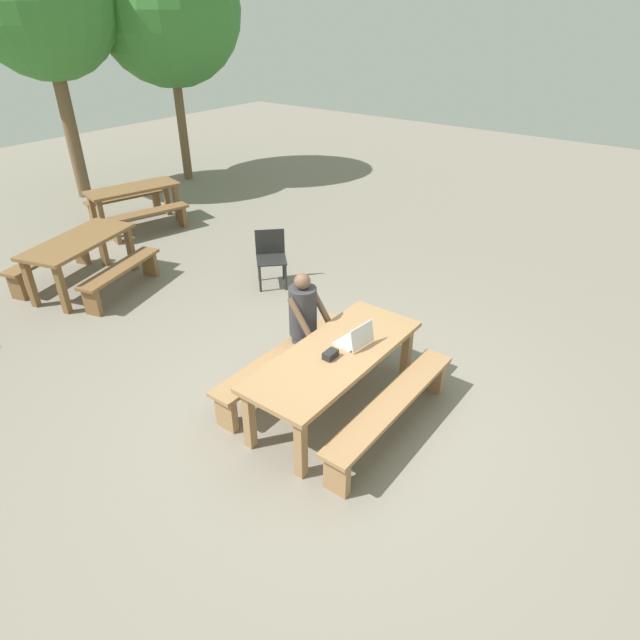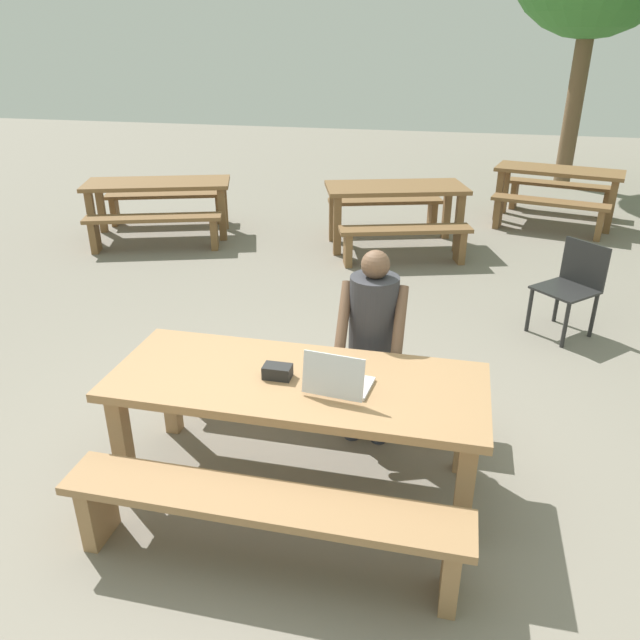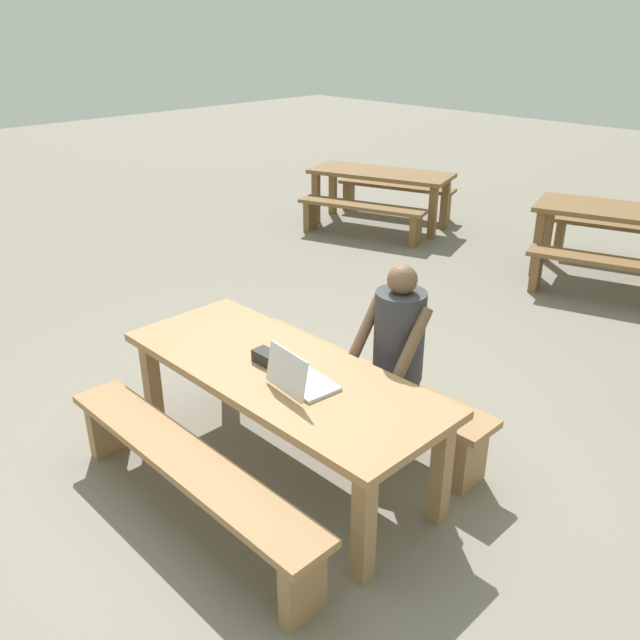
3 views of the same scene
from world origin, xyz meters
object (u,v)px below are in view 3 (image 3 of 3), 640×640
Objects in this scene: small_pouch at (266,357)px; person_seated at (395,348)px; picnic_table_front at (281,382)px; laptop at (299,379)px; picnic_table_distant at (621,221)px; picnic_table_mid at (380,180)px.

small_pouch is 0.12× the size of person_seated.
laptop reaches higher than picnic_table_front.
picnic_table_distant is (-0.29, 3.99, -0.09)m from person_seated.
person_seated is at bearing 63.02° from picnic_table_front.
picnic_table_distant is (0.03, 4.64, 0.03)m from picnic_table_front.
picnic_table_front is 0.30m from laptop.
picnic_table_distant is (-0.21, 4.72, -0.13)m from laptop.
person_seated reaches higher than picnic_table_front.
person_seated is at bearing 56.68° from small_pouch.
small_pouch is 0.09× the size of picnic_table_distant.
picnic_table_front is 4.64m from picnic_table_distant.
picnic_table_mid is at bearing 123.36° from small_pouch.
person_seated is (0.33, 0.64, 0.12)m from picnic_table_front.
small_pouch is 4.66m from picnic_table_distant.
person_seated reaches higher than picnic_table_mid.
small_pouch reaches higher than picnic_table_mid.
person_seated is 0.64× the size of picnic_table_mid.
picnic_table_front is 13.41× the size of small_pouch.
picnic_table_mid is (-2.90, 4.41, -0.14)m from small_pouch.
picnic_table_distant is (0.14, 4.65, -0.10)m from small_pouch.
laptop is 5.53m from picnic_table_mid.
person_seated is (0.43, 0.66, -0.02)m from small_pouch.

